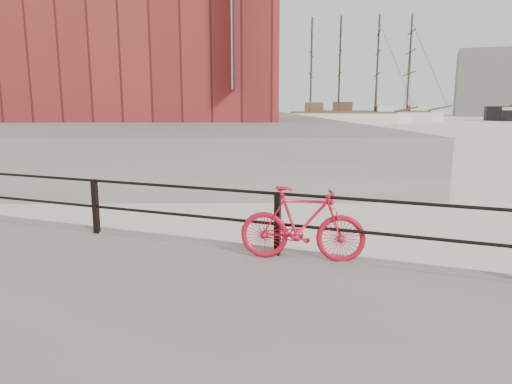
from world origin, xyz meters
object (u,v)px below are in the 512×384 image
Objects in this scene: workboat_near at (161,139)px; schooner_mid at (372,122)px; schooner_left at (342,123)px; workboat_far at (187,127)px; bicycle at (302,224)px.

schooner_mid is at bearing 50.09° from workboat_near.
schooner_left is 28.16m from workboat_far.
schooner_left is 1.98× the size of workboat_near.
bicycle is at bearing -91.18° from schooner_left.
bicycle is 78.31m from schooner_mid.
schooner_left reaches higher than workboat_near.
bicycle is 0.17× the size of workboat_far.
schooner_left is at bearing 89.25° from bicycle.
schooner_mid reaches higher than schooner_left.
workboat_far reaches higher than bicycle.
workboat_far is (-20.34, -30.38, 0.00)m from schooner_mid.
bicycle is at bearing -81.75° from workboat_near.
workboat_far is at bearing -136.96° from schooner_left.
schooner_left is at bearing 53.03° from workboat_near.
schooner_mid reaches higher than workboat_far.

